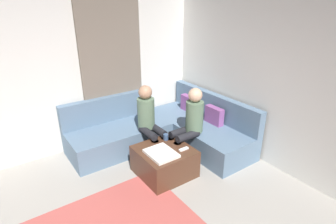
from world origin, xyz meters
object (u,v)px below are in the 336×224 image
at_px(ottoman, 164,161).
at_px(person_on_couch_side, 149,119).
at_px(person_on_couch_back, 190,122).
at_px(coffee_mug, 166,137).
at_px(sectional_couch, 165,130).
at_px(game_remote, 184,149).

distance_m(ottoman, person_on_couch_side, 0.74).
relative_size(person_on_couch_back, person_on_couch_side, 1.00).
height_order(ottoman, person_on_couch_back, person_on_couch_back).
bearing_deg(coffee_mug, person_on_couch_side, -168.28).
xyz_separation_m(sectional_couch, game_remote, (0.91, -0.29, 0.15)).
bearing_deg(sectional_couch, ottoman, -35.05).
xyz_separation_m(game_remote, person_on_couch_back, (-0.30, 0.35, 0.23)).
height_order(coffee_mug, person_on_couch_back, person_on_couch_back).
distance_m(ottoman, game_remote, 0.36).
relative_size(coffee_mug, person_on_couch_side, 0.08).
bearing_deg(game_remote, person_on_couch_back, 130.82).
xyz_separation_m(sectional_couch, person_on_couch_back, (0.61, 0.06, 0.38)).
distance_m(coffee_mug, person_on_couch_back, 0.44).
relative_size(ottoman, person_on_couch_side, 0.63).
bearing_deg(ottoman, coffee_mug, 140.71).
bearing_deg(ottoman, person_on_couch_back, 101.82).
relative_size(ottoman, game_remote, 5.07).
bearing_deg(person_on_couch_side, sectional_couch, -159.95).
bearing_deg(sectional_couch, coffee_mug, -33.06).
xyz_separation_m(sectional_couch, ottoman, (0.73, -0.51, -0.07)).
distance_m(coffee_mug, game_remote, 0.40).
bearing_deg(person_on_couch_back, coffee_mug, 75.21).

